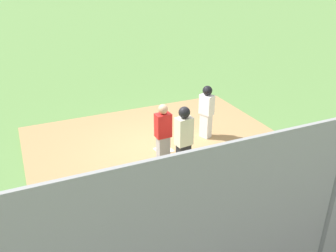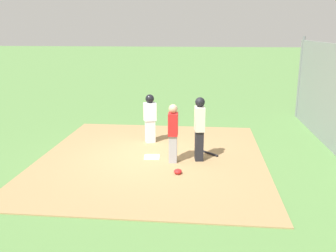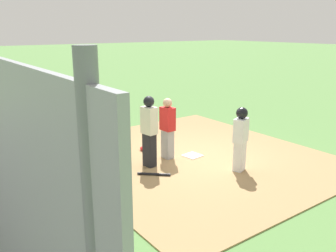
# 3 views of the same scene
# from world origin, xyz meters

# --- Properties ---
(ground_plane) EXTENTS (140.00, 140.00, 0.00)m
(ground_plane) POSITION_xyz_m (0.00, 0.00, 0.00)
(ground_plane) COLOR #5B8947
(dirt_infield) EXTENTS (7.20, 6.40, 0.03)m
(dirt_infield) POSITION_xyz_m (0.00, 0.00, 0.01)
(dirt_infield) COLOR #A88456
(dirt_infield) RESTS_ON ground_plane
(home_plate) EXTENTS (0.48, 0.48, 0.02)m
(home_plate) POSITION_xyz_m (0.00, 0.00, 0.04)
(home_plate) COLOR white
(home_plate) RESTS_ON dirt_infield
(catcher) EXTENTS (0.39, 0.27, 1.63)m
(catcher) POSITION_xyz_m (-0.29, -0.64, 0.88)
(catcher) COLOR #9E9EA3
(catcher) RESTS_ON dirt_infield
(umpire) EXTENTS (0.41, 0.31, 1.80)m
(umpire) POSITION_xyz_m (-0.07, -1.35, 0.98)
(umpire) COLOR black
(umpire) RESTS_ON dirt_infield
(runner) EXTENTS (0.38, 0.45, 1.59)m
(runner) POSITION_xyz_m (1.46, 0.26, 0.92)
(runner) COLOR silver
(runner) RESTS_ON dirt_infield
(baseball_bat) EXTENTS (0.58, 0.62, 0.06)m
(baseball_bat) POSITION_xyz_m (0.49, -1.61, 0.06)
(baseball_bat) COLOR black
(baseball_bat) RESTS_ON dirt_infield
(catcher_mask) EXTENTS (0.24, 0.20, 0.12)m
(catcher_mask) POSITION_xyz_m (-1.16, -0.84, 0.09)
(catcher_mask) COLOR red
(catcher_mask) RESTS_ON dirt_infield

